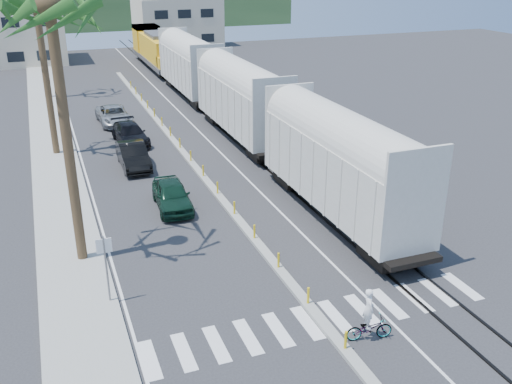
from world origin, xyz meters
TOP-DOWN VIEW (x-y plane):
  - ground at (0.00, 0.00)m, footprint 140.00×140.00m
  - sidewalk at (-8.50, 25.00)m, footprint 3.00×90.00m
  - rails at (5.00, 28.00)m, footprint 1.56×100.00m
  - median at (0.00, 19.96)m, footprint 0.45×60.00m
  - crosswalk at (0.00, -2.00)m, footprint 14.00×2.20m
  - lane_markings at (-2.15, 25.00)m, footprint 9.42×90.00m
  - freight_train at (5.00, 26.64)m, footprint 3.00×60.94m
  - street_sign at (-7.30, 2.00)m, footprint 0.60×0.08m
  - buildings at (-6.41, 71.66)m, footprint 38.00×27.00m
  - car_lead at (-2.83, 10.27)m, footprint 2.30×4.68m
  - car_second at (-3.70, 17.55)m, footprint 1.69×4.81m
  - car_third at (-3.05, 22.71)m, footprint 2.73×5.31m
  - car_rear at (-3.43, 28.51)m, footprint 2.82×5.39m
  - cyclist at (1.13, -3.66)m, footprint 1.23×1.94m

SIDE VIEW (x-z plane):
  - ground at x=0.00m, z-range 0.00..0.00m
  - lane_markings at x=-2.15m, z-range 0.00..0.01m
  - crosswalk at x=0.00m, z-range 0.00..0.01m
  - rails at x=5.00m, z-range 0.00..0.06m
  - sidewalk at x=-8.50m, z-range 0.00..0.15m
  - median at x=0.00m, z-range -0.34..0.51m
  - cyclist at x=1.13m, z-range -0.39..1.73m
  - car_rear at x=-3.43m, z-range 0.00..1.44m
  - car_third at x=-3.05m, z-range 0.00..1.46m
  - car_lead at x=-2.83m, z-range 0.00..1.53m
  - car_second at x=-3.70m, z-range 0.00..1.58m
  - street_sign at x=-7.30m, z-range 0.47..3.47m
  - freight_train at x=5.00m, z-range -0.02..5.83m
  - buildings at x=-6.41m, z-range -0.64..9.36m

